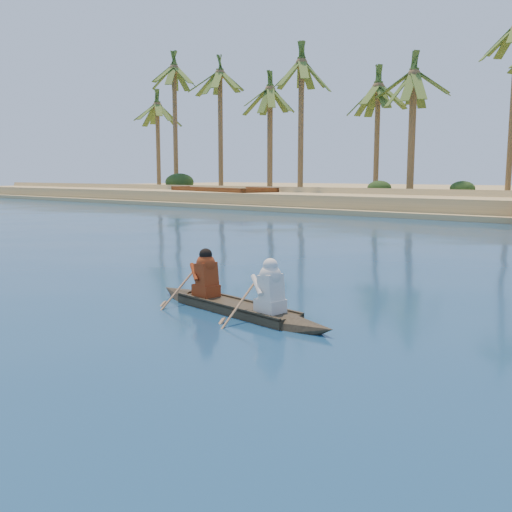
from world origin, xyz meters
The scene contains 2 objects.
canoe centered at (-6.74, -4.00, 0.28)m, with size 5.25×1.44×1.43m.
barge_left centered at (-35.15, 27.00, 0.69)m, with size 12.49×6.59×1.98m.
Camera 1 is at (0.81, -12.77, 2.85)m, focal length 40.00 mm.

